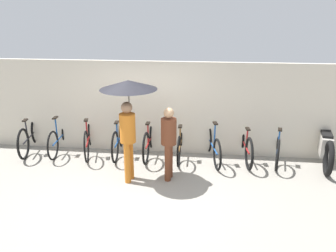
# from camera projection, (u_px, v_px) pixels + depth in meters

# --- Properties ---
(ground_plane) EXTENTS (30.00, 30.00, 0.00)m
(ground_plane) POSITION_uv_depth(u_px,v_px,m) (135.00, 192.00, 6.48)
(ground_plane) COLOR gray
(back_wall) EXTENTS (15.20, 0.12, 2.28)m
(back_wall) POSITION_uv_depth(u_px,v_px,m) (151.00, 108.00, 8.06)
(back_wall) COLOR beige
(back_wall) RESTS_ON ground
(parked_bicycle_0) EXTENTS (0.52, 1.78, 1.01)m
(parked_bicycle_0) POSITION_uv_depth(u_px,v_px,m) (30.00, 136.00, 8.32)
(parked_bicycle_0) COLOR black
(parked_bicycle_0) RESTS_ON ground
(parked_bicycle_1) EXTENTS (0.44, 1.77, 1.02)m
(parked_bicycle_1) POSITION_uv_depth(u_px,v_px,m) (60.00, 137.00, 8.30)
(parked_bicycle_1) COLOR black
(parked_bicycle_1) RESTS_ON ground
(parked_bicycle_2) EXTENTS (0.59, 1.77, 1.06)m
(parked_bicycle_2) POSITION_uv_depth(u_px,v_px,m) (88.00, 138.00, 8.15)
(parked_bicycle_2) COLOR black
(parked_bicycle_2) RESTS_ON ground
(parked_bicycle_3) EXTENTS (0.44, 1.72, 0.99)m
(parked_bicycle_3) POSITION_uv_depth(u_px,v_px,m) (119.00, 139.00, 8.10)
(parked_bicycle_3) COLOR black
(parked_bicycle_3) RESTS_ON ground
(parked_bicycle_4) EXTENTS (0.44, 1.75, 1.10)m
(parked_bicycle_4) POSITION_uv_depth(u_px,v_px,m) (149.00, 140.00, 8.02)
(parked_bicycle_4) COLOR black
(parked_bicycle_4) RESTS_ON ground
(parked_bicycle_5) EXTENTS (0.44, 1.80, 1.08)m
(parked_bicycle_5) POSITION_uv_depth(u_px,v_px,m) (181.00, 142.00, 7.96)
(parked_bicycle_5) COLOR black
(parked_bicycle_5) RESTS_ON ground
(parked_bicycle_6) EXTENTS (0.51, 1.76, 1.11)m
(parked_bicycle_6) POSITION_uv_depth(u_px,v_px,m) (212.00, 144.00, 7.79)
(parked_bicycle_6) COLOR black
(parked_bicycle_6) RESTS_ON ground
(parked_bicycle_7) EXTENTS (0.44, 1.83, 1.00)m
(parked_bicycle_7) POSITION_uv_depth(u_px,v_px,m) (245.00, 144.00, 7.81)
(parked_bicycle_7) COLOR black
(parked_bicycle_7) RESTS_ON ground
(parked_bicycle_8) EXTENTS (0.54, 1.77, 1.05)m
(parked_bicycle_8) POSITION_uv_depth(u_px,v_px,m) (278.00, 146.00, 7.72)
(parked_bicycle_8) COLOR black
(parked_bicycle_8) RESTS_ON ground
(pedestrian_leading) EXTENTS (1.14, 1.14, 2.11)m
(pedestrian_leading) POSITION_uv_depth(u_px,v_px,m) (128.00, 100.00, 6.45)
(pedestrian_leading) COLOR #C66B1E
(pedestrian_leading) RESTS_ON ground
(pedestrian_center) EXTENTS (0.32, 0.32, 1.57)m
(pedestrian_center) POSITION_uv_depth(u_px,v_px,m) (169.00, 139.00, 6.70)
(pedestrian_center) COLOR brown
(pedestrian_center) RESTS_ON ground
(motorcycle) EXTENTS (0.67, 2.10, 0.96)m
(motorcycle) POSITION_uv_depth(u_px,v_px,m) (325.00, 145.00, 7.61)
(motorcycle) COLOR black
(motorcycle) RESTS_ON ground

